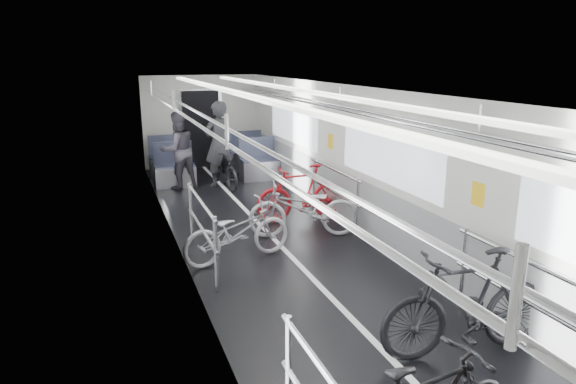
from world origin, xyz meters
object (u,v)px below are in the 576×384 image
Objects in this scene: bike_right_near at (467,303)px; bike_left_far at (237,232)px; bike_right_mid at (304,209)px; person_seated at (178,150)px; bike_right_far at (302,193)px; bike_aisle at (224,168)px; person_standing at (219,144)px.

bike_left_far is at bearing -148.83° from bike_right_near.
bike_right_mid is (-0.22, 3.71, -0.07)m from bike_right_near.
bike_left_far is 1.41m from bike_right_mid.
person_seated is at bearing -162.38° from bike_right_near.
person_seated is at bearing -9.64° from bike_left_far.
bike_right_near is 1.06× the size of person_seated.
bike_aisle is at bearing -165.64° from bike_right_far.
bike_right_mid is (1.27, 0.61, 0.04)m from bike_left_far.
bike_right_mid is 0.88m from bike_right_far.
bike_right_near is 1.08× the size of bike_right_far.
bike_right_far reaches higher than bike_left_far.
bike_right_far is 0.88× the size of person_standing.
bike_right_mid is at bearing -76.14° from bike_left_far.
bike_right_near is 4.54m from bike_right_far.
bike_aisle is at bearing 109.93° from person_standing.
person_standing is (-0.82, 3.00, 0.45)m from bike_right_far.
bike_left_far is 1.01× the size of bike_aisle.
bike_right_far is 3.00m from bike_aisle.
bike_aisle is at bearing -169.24° from bike_right_near.
person_standing is at bearing -168.74° from bike_right_near.
bike_left_far is 0.86× the size of person_standing.
person_standing is 1.12× the size of person_seated.
bike_left_far is at bearing -108.02° from bike_aisle.
bike_right_near reaches higher than bike_right_mid.
bike_aisle is (0.81, 4.34, -0.01)m from bike_left_far.
bike_left_far is 0.92× the size of bike_right_mid.
bike_right_near is at bearing 78.81° from person_standing.
person_seated is (-0.96, 0.24, 0.43)m from bike_aisle.
bike_right_far is (1.55, 1.44, 0.07)m from bike_left_far.
bike_right_far is (0.06, 4.54, -0.04)m from bike_right_near.
bike_right_near is 7.59m from person_standing.
bike_right_far is 3.14m from person_standing.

